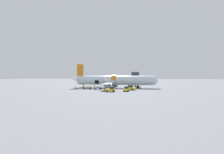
{
  "coord_description": "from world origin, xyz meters",
  "views": [
    {
      "loc": [
        9.6,
        -49.63,
        4.68
      ],
      "look_at": [
        -0.12,
        5.92,
        4.57
      ],
      "focal_mm": 22.0,
      "sensor_mm": 36.0,
      "label": 1
    }
  ],
  "objects": [
    {
      "name": "safety_cone_nose",
      "position": [
        18.2,
        6.77,
        0.26
      ],
      "size": [
        0.48,
        0.48,
        0.56
      ],
      "color": "black",
      "rests_on": "ground_plane"
    },
    {
      "name": "baggage_tug_rear",
      "position": [
        1.84,
        -7.77,
        0.72
      ],
      "size": [
        3.27,
        2.38,
        1.66
      ],
      "color": "yellow",
      "rests_on": "ground_plane"
    },
    {
      "name": "baggage_cart_queued",
      "position": [
        -4.26,
        -0.52,
        0.51
      ],
      "size": [
        3.91,
        2.66,
        1.04
      ],
      "color": "#B7BABF",
      "rests_on": "ground_plane"
    },
    {
      "name": "jet_bridge_stub",
      "position": [
        9.25,
        15.22,
        5.16
      ],
      "size": [
        3.25,
        13.93,
        6.7
      ],
      "color": "#4C4C51",
      "rests_on": "ground_plane"
    },
    {
      "name": "airplane",
      "position": [
        0.12,
        7.36,
        3.09
      ],
      "size": [
        35.83,
        27.38,
        10.17
      ],
      "color": "silver",
      "rests_on": "ground_plane"
    },
    {
      "name": "ground_plane",
      "position": [
        0.0,
        0.0,
        0.0
      ],
      "size": [
        500.0,
        500.0,
        0.0
      ],
      "primitive_type": "plane",
      "color": "gray"
    },
    {
      "name": "ground_crew_loader_a",
      "position": [
        -11.27,
        2.94,
        0.91
      ],
      "size": [
        0.58,
        0.53,
        1.73
      ],
      "color": "#2D2D33",
      "rests_on": "ground_plane"
    },
    {
      "name": "safety_cone_tail",
      "position": [
        -15.93,
        5.64,
        0.3
      ],
      "size": [
        0.49,
        0.49,
        0.64
      ],
      "color": "black",
      "rests_on": "ground_plane"
    },
    {
      "name": "baggage_cart_loading",
      "position": [
        -8.45,
        0.45,
        0.47
      ],
      "size": [
        3.98,
        2.35,
        0.98
      ],
      "color": "#B7BABF",
      "rests_on": "ground_plane"
    },
    {
      "name": "ground_crew_loader_b",
      "position": [
        -6.79,
        3.12,
        0.94
      ],
      "size": [
        0.45,
        0.62,
        1.78
      ],
      "color": "#1E2338",
      "rests_on": "ground_plane"
    },
    {
      "name": "baggage_tug_lead",
      "position": [
        6.54,
        -5.56,
        0.66
      ],
      "size": [
        2.03,
        2.78,
        1.55
      ],
      "color": "yellow",
      "rests_on": "ground_plane"
    },
    {
      "name": "baggage_tug_mid",
      "position": [
        7.96,
        -0.66,
        0.74
      ],
      "size": [
        3.18,
        3.12,
        1.73
      ],
      "color": "yellow",
      "rests_on": "ground_plane"
    },
    {
      "name": "suitcase_on_tarmac_upright",
      "position": [
        -10.35,
        -1.42,
        0.36
      ],
      "size": [
        0.5,
        0.44,
        0.83
      ],
      "color": "olive",
      "rests_on": "ground_plane"
    },
    {
      "name": "safety_cone_wingtip",
      "position": [
        1.66,
        -0.34,
        0.34
      ],
      "size": [
        0.5,
        0.5,
        0.72
      ],
      "color": "black",
      "rests_on": "ground_plane"
    },
    {
      "name": "safety_cone_engine_left",
      "position": [
        -0.44,
        -6.03,
        0.3
      ],
      "size": [
        0.47,
        0.47,
        0.64
      ],
      "color": "black",
      "rests_on": "ground_plane"
    },
    {
      "name": "ground_crew_driver",
      "position": [
        -6.91,
        -1.52,
        0.81
      ],
      "size": [
        0.49,
        0.49,
        1.54
      ],
      "color": "black",
      "rests_on": "ground_plane"
    },
    {
      "name": "suitcase_on_tarmac_spare",
      "position": [
        -9.17,
        -1.93,
        0.34
      ],
      "size": [
        0.48,
        0.44,
        0.78
      ],
      "color": "#2D2D33",
      "rests_on": "ground_plane"
    }
  ]
}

